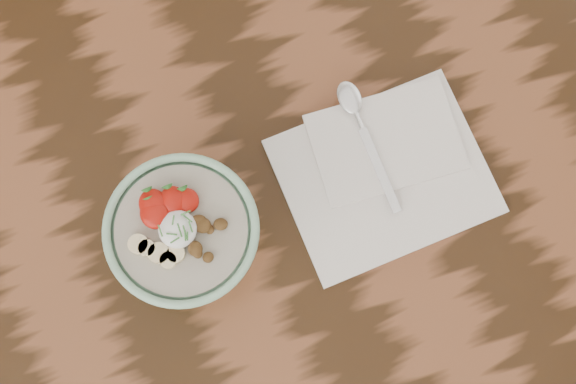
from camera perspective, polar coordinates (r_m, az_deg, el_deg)
name	(u,v)px	position (r cm, az deg, el deg)	size (l,w,h in cm)	color
table	(153,289)	(109.37, -9.55, -6.85)	(160.00, 90.00, 75.00)	black
breakfast_bowl	(184,234)	(94.05, -7.38, -2.99)	(17.72, 17.72, 11.67)	#8DBE9C
napkin	(384,169)	(101.04, 6.86, 1.63)	(25.06, 21.20, 1.53)	white
spoon	(357,116)	(101.20, 4.93, 5.44)	(3.17, 18.04, 0.94)	silver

